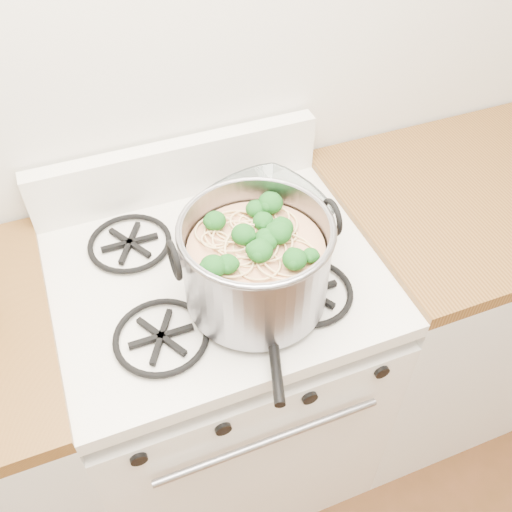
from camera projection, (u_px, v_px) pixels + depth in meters
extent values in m
plane|color=silver|center=(156.00, 24.00, 1.24)|extent=(3.60, 0.00, 3.60)
cube|color=white|center=(224.00, 381.00, 1.70)|extent=(0.76, 0.65, 0.81)
cube|color=white|center=(216.00, 275.00, 1.36)|extent=(0.76, 0.65, 0.04)
cube|color=black|center=(263.00, 476.00, 1.49)|extent=(0.58, 0.02, 0.46)
cube|color=black|center=(215.00, 266.00, 1.34)|extent=(0.60, 0.56, 0.02)
cylinder|color=black|center=(138.00, 455.00, 1.15)|extent=(0.04, 0.03, 0.04)
cylinder|color=black|center=(222.00, 425.00, 1.20)|extent=(0.04, 0.03, 0.04)
cylinder|color=black|center=(308.00, 394.00, 1.25)|extent=(0.04, 0.03, 0.04)
cylinder|color=black|center=(380.00, 369.00, 1.30)|extent=(0.04, 0.03, 0.04)
cube|color=silver|center=(48.00, 433.00, 1.55)|extent=(0.25, 0.65, 0.88)
cube|color=silver|center=(473.00, 292.00, 1.90)|extent=(1.00, 0.65, 0.88)
cylinder|color=gray|center=(256.00, 263.00, 1.19)|extent=(0.31, 0.31, 0.20)
torus|color=gray|center=(256.00, 229.00, 1.12)|extent=(0.32, 0.32, 0.01)
torus|color=black|center=(174.00, 260.00, 1.09)|extent=(0.01, 0.08, 0.08)
torus|color=black|center=(332.00, 217.00, 1.18)|extent=(0.01, 0.08, 0.08)
cylinder|color=tan|center=(256.00, 272.00, 1.21)|extent=(0.28, 0.28, 0.15)
sphere|color=#144E16|center=(256.00, 241.00, 1.14)|extent=(0.04, 0.04, 0.04)
sphere|color=#144E16|center=(256.00, 241.00, 1.14)|extent=(0.04, 0.04, 0.04)
sphere|color=#144E16|center=(256.00, 241.00, 1.14)|extent=(0.04, 0.04, 0.04)
sphere|color=#144E16|center=(256.00, 241.00, 1.14)|extent=(0.04, 0.04, 0.04)
sphere|color=#144E16|center=(256.00, 241.00, 1.14)|extent=(0.04, 0.04, 0.04)
sphere|color=#144E16|center=(256.00, 241.00, 1.14)|extent=(0.04, 0.04, 0.04)
sphere|color=#144E16|center=(256.00, 241.00, 1.14)|extent=(0.04, 0.04, 0.04)
sphere|color=#144E16|center=(256.00, 241.00, 1.14)|extent=(0.04, 0.04, 0.04)
sphere|color=#144E16|center=(256.00, 241.00, 1.14)|extent=(0.04, 0.04, 0.04)
sphere|color=#144E16|center=(256.00, 241.00, 1.14)|extent=(0.04, 0.04, 0.04)
sphere|color=#144E16|center=(256.00, 241.00, 1.14)|extent=(0.04, 0.04, 0.04)
sphere|color=#144E16|center=(256.00, 241.00, 1.14)|extent=(0.04, 0.04, 0.04)
sphere|color=#144E16|center=(256.00, 241.00, 1.14)|extent=(0.04, 0.04, 0.04)
sphere|color=#144E16|center=(256.00, 241.00, 1.14)|extent=(0.04, 0.04, 0.04)
imported|color=white|center=(264.00, 221.00, 1.40)|extent=(0.14, 0.14, 0.03)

